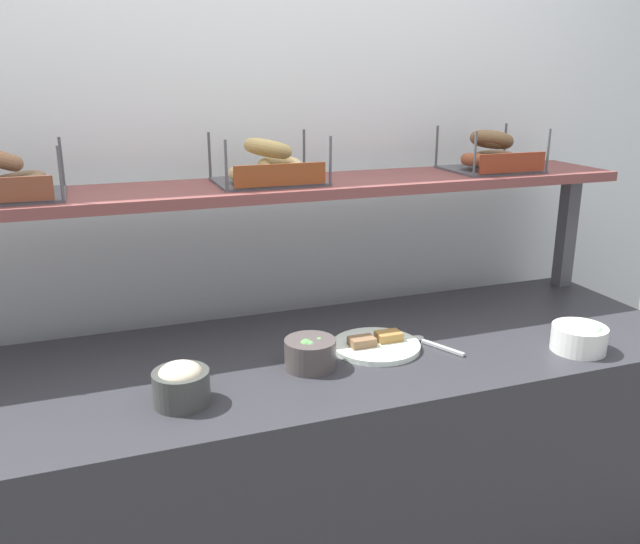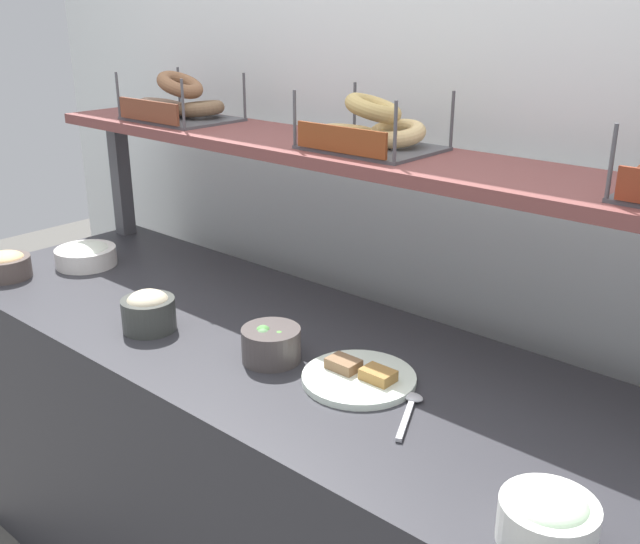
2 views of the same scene
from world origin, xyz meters
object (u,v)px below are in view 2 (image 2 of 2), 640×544
object	(u,v)px
bowl_cream_cheese	(86,255)
bowl_veggie_mix	(271,344)
bowl_scallion_spread	(548,518)
bagel_basket_plain	(371,130)
bowl_hummus	(6,265)
bowl_tuna_salad	(148,311)
bagel_basket_poppy	(180,104)
serving_spoon_near_plate	(410,407)
serving_plate_white	(359,377)

from	to	relation	value
bowl_cream_cheese	bowl_veggie_mix	size ratio (longest dim) A/B	1.36
bowl_scallion_spread	bagel_basket_plain	world-z (taller)	bagel_basket_plain
bowl_cream_cheese	bowl_hummus	world-z (taller)	bowl_hummus
bowl_hummus	bowl_veggie_mix	size ratio (longest dim) A/B	1.06
bowl_tuna_salad	bagel_basket_poppy	distance (m)	0.71
bowl_tuna_salad	bagel_basket_plain	xyz separation A→B (m)	(0.34, 0.44, 0.43)
bowl_veggie_mix	serving_spoon_near_plate	world-z (taller)	bowl_veggie_mix
bowl_hummus	serving_plate_white	size ratio (longest dim) A/B	0.58
bowl_scallion_spread	bagel_basket_poppy	size ratio (longest dim) A/B	0.47
bowl_cream_cheese	serving_plate_white	size ratio (longest dim) A/B	0.75
bowl_scallion_spread	bagel_basket_poppy	bearing A→B (deg)	161.05
bowl_veggie_mix	bowl_scallion_spread	bearing A→B (deg)	-11.60
bowl_cream_cheese	bowl_veggie_mix	world-z (taller)	bowl_veggie_mix
bowl_cream_cheese	bagel_basket_poppy	distance (m)	0.55
bagel_basket_poppy	bagel_basket_plain	size ratio (longest dim) A/B	1.04
bowl_scallion_spread	bowl_hummus	bearing A→B (deg)	179.65
bowl_cream_cheese	bagel_basket_plain	xyz separation A→B (m)	(0.88, 0.28, 0.44)
bowl_cream_cheese	bowl_scallion_spread	xyz separation A→B (m)	(1.61, -0.22, 0.01)
bowl_tuna_salad	bowl_veggie_mix	size ratio (longest dim) A/B	0.98
bagel_basket_poppy	serving_spoon_near_plate	bearing A→B (deg)	-16.52
bowl_scallion_spread	bagel_basket_poppy	xyz separation A→B (m)	(-1.45, 0.50, 0.43)
bowl_scallion_spread	bowl_veggie_mix	distance (m)	0.75
bowl_hummus	bagel_basket_plain	distance (m)	1.17
bowl_hummus	serving_plate_white	distance (m)	1.19
bowl_tuna_salad	serving_plate_white	distance (m)	0.57
bagel_basket_poppy	serving_plate_white	bearing A→B (deg)	-17.53
bowl_cream_cheese	bowl_veggie_mix	xyz separation A→B (m)	(0.88, -0.07, 0.01)
bowl_scallion_spread	serving_plate_white	world-z (taller)	bowl_scallion_spread
bowl_cream_cheese	serving_plate_white	xyz separation A→B (m)	(1.09, -0.02, -0.02)
bowl_hummus	bowl_scallion_spread	distance (m)	1.70
bagel_basket_plain	serving_plate_white	bearing A→B (deg)	-54.64
bowl_hummus	bagel_basket_poppy	world-z (taller)	bagel_basket_poppy
bowl_cream_cheese	bagel_basket_plain	distance (m)	1.02
bowl_cream_cheese	serving_plate_white	distance (m)	1.09
bowl_cream_cheese	bagel_basket_plain	bearing A→B (deg)	17.89
bowl_cream_cheese	serving_spoon_near_plate	size ratio (longest dim) A/B	1.12
bowl_tuna_salad	bowl_cream_cheese	bearing A→B (deg)	163.74
bagel_basket_poppy	bowl_veggie_mix	bearing A→B (deg)	-25.86
bowl_scallion_spread	bowl_tuna_salad	distance (m)	1.08
bowl_cream_cheese	bowl_hummus	xyz separation A→B (m)	(-0.08, -0.21, 0.00)
bowl_hummus	bagel_basket_plain	bearing A→B (deg)	27.39
bowl_cream_cheese	bagel_basket_plain	size ratio (longest dim) A/B	0.60
serving_spoon_near_plate	bagel_basket_poppy	bearing A→B (deg)	163.48
serving_plate_white	bagel_basket_plain	size ratio (longest dim) A/B	0.80
serving_plate_white	bagel_basket_poppy	world-z (taller)	bagel_basket_poppy
bowl_scallion_spread	bagel_basket_plain	distance (m)	0.99
bowl_hummus	bowl_tuna_salad	xyz separation A→B (m)	(0.62, 0.06, 0.01)
bowl_scallion_spread	bagel_basket_poppy	world-z (taller)	bagel_basket_poppy
serving_spoon_near_plate	bagel_basket_plain	xyz separation A→B (m)	(-0.37, 0.33, 0.47)
bowl_hummus	bowl_scallion_spread	size ratio (longest dim) A/B	0.96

